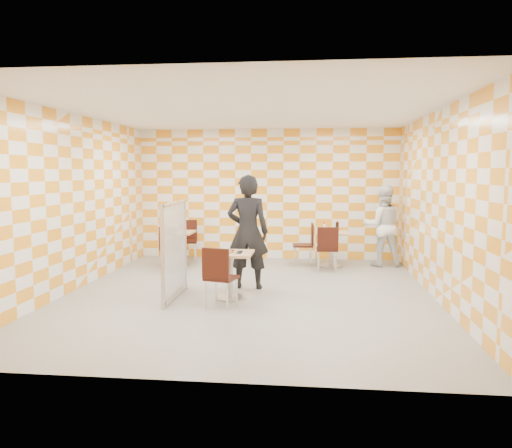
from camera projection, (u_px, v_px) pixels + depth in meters
The scene contains 15 objects.
room_shell at pixel (252, 202), 8.66m from camera, with size 7.00×7.00×7.00m.
main_table at pixel (230, 267), 7.93m from camera, with size 0.70×0.70×0.75m.
second_table at pixel (331, 243), 10.63m from camera, with size 0.70×0.70×0.75m.
empty_table at pixel (177, 243), 10.67m from camera, with size 0.70×0.70×0.75m.
chair_main_front at pixel (219, 273), 7.31m from camera, with size 0.52×0.53×0.92m.
chair_second_front at pixel (327, 245), 10.03m from camera, with size 0.43×0.44×0.92m.
chair_second_side at pixel (307, 241), 10.66m from camera, with size 0.46×0.45×0.92m.
chair_empty_near at pixel (171, 245), 10.04m from camera, with size 0.53×0.54×0.92m.
chair_empty_far at pixel (188, 237), 11.34m from camera, with size 0.49×0.50×0.92m.
partition at pixel (175, 250), 7.92m from camera, with size 0.08×1.38×1.55m.
man_dark at pixel (248, 232), 8.62m from camera, with size 0.72×0.47×1.97m, color black.
man_white at pixel (383, 226), 10.68m from camera, with size 0.85×0.66×1.74m, color white.
pizza_on_foil at pixel (230, 251), 7.89m from camera, with size 0.40×0.40×0.04m.
sport_bottle at pixel (324, 227), 10.70m from camera, with size 0.06×0.06×0.20m.
soda_bottle at pixel (337, 227), 10.65m from camera, with size 0.07×0.07×0.23m.
Camera 1 is at (1.00, -8.05, 2.02)m, focal length 35.00 mm.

